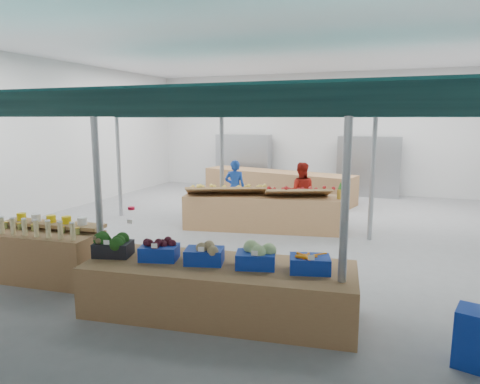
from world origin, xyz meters
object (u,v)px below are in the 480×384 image
at_px(bottle_shelf, 47,253).
at_px(veg_counter, 219,289).
at_px(vendor_right, 301,192).
at_px(fruit_counter, 265,213).
at_px(vendor_left, 235,188).

bearing_deg(bottle_shelf, veg_counter, -8.45).
xyz_separation_m(veg_counter, vendor_right, (-0.19, 5.58, 0.41)).
height_order(bottle_shelf, veg_counter, bottle_shelf).
distance_m(fruit_counter, vendor_left, 1.67).
bearing_deg(veg_counter, vendor_left, 102.00).
height_order(veg_counter, vendor_left, vendor_left).
relative_size(bottle_shelf, fruit_counter, 0.49).
distance_m(bottle_shelf, fruit_counter, 4.91).
relative_size(veg_counter, vendor_right, 2.36).
bearing_deg(veg_counter, vendor_right, 84.32).
height_order(fruit_counter, vendor_left, vendor_left).
distance_m(bottle_shelf, vendor_left, 5.54).
xyz_separation_m(bottle_shelf, fruit_counter, (2.35, 4.31, -0.03)).
distance_m(fruit_counter, vendor_right, 1.30).
distance_m(veg_counter, vendor_right, 5.60).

